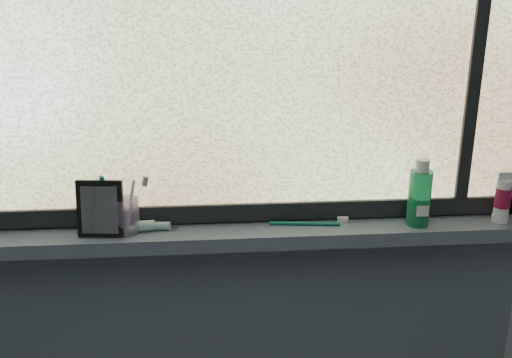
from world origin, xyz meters
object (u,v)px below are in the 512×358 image
object	(u,v)px
vanity_mirror	(100,209)
mouthwash_bottle	(420,192)
toothbrush_cup	(126,216)
cream_tube	(503,195)

from	to	relation	value
vanity_mirror	mouthwash_bottle	bearing A→B (deg)	6.39
vanity_mirror	toothbrush_cup	distance (m)	0.07
vanity_mirror	mouthwash_bottle	world-z (taller)	mouthwash_bottle
toothbrush_cup	mouthwash_bottle	bearing A→B (deg)	-0.87
vanity_mirror	toothbrush_cup	xyz separation A→B (m)	(0.06, 0.01, -0.03)
vanity_mirror	cream_tube	world-z (taller)	vanity_mirror
vanity_mirror	cream_tube	bearing A→B (deg)	6.51
mouthwash_bottle	vanity_mirror	bearing A→B (deg)	-179.83
toothbrush_cup	vanity_mirror	bearing A→B (deg)	-166.61
vanity_mirror	cream_tube	size ratio (longest dim) A/B	1.47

